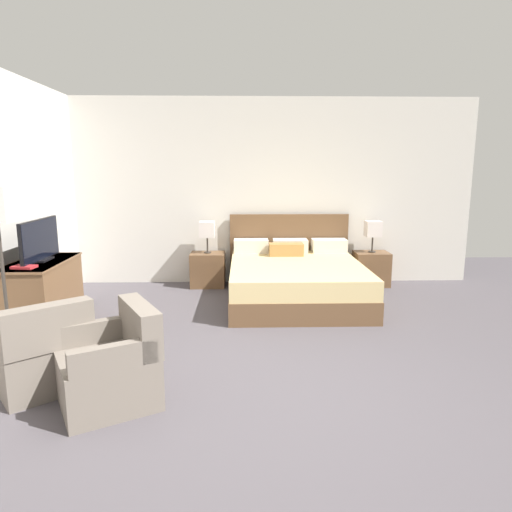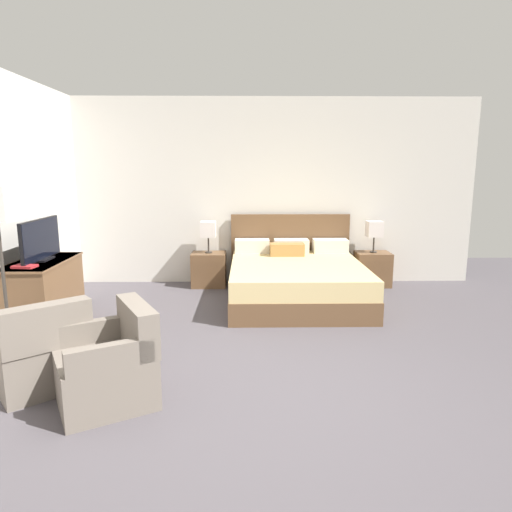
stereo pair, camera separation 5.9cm
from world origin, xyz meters
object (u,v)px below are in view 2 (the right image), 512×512
Objects in this scene: table_lamp_right at (374,229)px; armchair_by_window at (41,354)px; table_lamp_left at (208,230)px; book_red_cover at (25,266)px; nightstand_right at (372,269)px; tv at (41,240)px; armchair_companion at (110,367)px; nightstand_left at (209,269)px; bed at (296,279)px; dresser at (43,292)px.

table_lamp_right reaches higher than armchair_by_window.
book_red_cover is (-1.75, -2.13, -0.10)m from table_lamp_left.
nightstand_right is 4.81m from book_red_cover.
armchair_companion is at bearing -54.93° from tv.
tv is at bearing -158.10° from table_lamp_right.
table_lamp_left is 2.12× the size of book_red_cover.
bed is at bearing -31.38° from nightstand_left.
armchair_by_window and armchair_companion have the same top height.
nightstand_left is 2.80m from book_red_cover.
armchair_companion is (1.29, -1.43, -0.49)m from book_red_cover.
book_red_cover is 1.99m from armchair_companion.
tv is at bearing -158.12° from nightstand_right.
nightstand_left is at bearing 44.54° from tv.
tv reaches higher than book_red_cover.
armchair_by_window is (-2.37, -2.52, -0.01)m from bed.
book_red_cover is (-1.75, -2.13, 0.51)m from nightstand_left.
table_lamp_right is (2.54, 0.00, 0.62)m from nightstand_left.
table_lamp_left is 0.42× the size of dresser.
armchair_by_window is at bearing -133.29° from bed.
table_lamp_left is 1.00× the size of table_lamp_right.
book_red_cover reaches higher than armchair_companion.
nightstand_left is (-1.27, 0.77, -0.03)m from bed.
table_lamp_right is 4.66m from dresser.
bed is at bearing 17.45° from tv.
table_lamp_right is 4.79m from book_red_cover.
dresser is 1.23× the size of armchair_companion.
bed is 2.29× the size of armchair_companion.
dresser is (-4.29, -1.77, -0.49)m from table_lamp_right.
nightstand_left is 0.56× the size of armchair_companion.
dresser reaches higher than nightstand_left.
dresser is 0.60m from tv.
armchair_companion is (-3.00, -3.55, 0.02)m from nightstand_right.
table_lamp_right reaches higher than nightstand_right.
nightstand_right is 4.65m from armchair_companion.
dresser is at bearing -161.71° from bed.
table_lamp_left is 2.46m from tv.
book_red_cover is at bearing -90.86° from tv.
tv is at bearing 89.14° from book_red_cover.
tv is at bearing -135.43° from table_lamp_left.
armchair_by_window is (-3.64, -3.29, -0.59)m from table_lamp_right.
dresser is at bearing 125.87° from armchair_companion.
table_lamp_left reaches higher than book_red_cover.
table_lamp_left and table_lamp_right have the same top height.
book_red_cover is (-3.02, -1.35, 0.48)m from bed.
book_red_cover is at bearing -129.50° from nightstand_left.
table_lamp_left is at bearing 71.43° from armchair_by_window.
tv reaches higher than armchair_by_window.
nightstand_right is 4.67m from tv.
dresser is at bearing -134.68° from nightstand_left.
dresser is 5.00× the size of book_red_cover.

